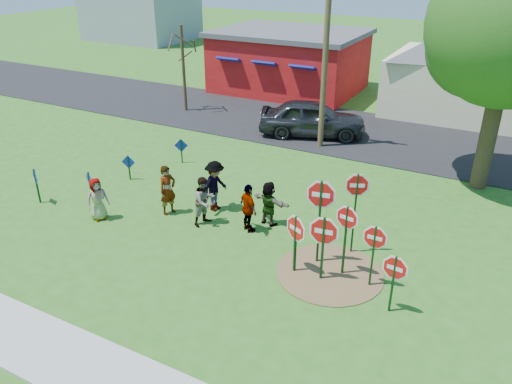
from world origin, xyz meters
The scene contains 26 objects.
ground centered at (0.00, 0.00, 0.00)m, with size 120.00×120.00×0.00m, color #2A5B1A.
sidewalk centered at (0.00, -7.20, 0.04)m, with size 22.00×1.80×0.08m, color #9E9E99.
road centered at (0.00, 11.50, 0.02)m, with size 120.00×7.50×0.04m, color black.
dirt_patch centered at (4.50, -1.00, 0.01)m, with size 3.20×3.20×0.03m, color brown.
red_building centered at (-5.50, 17.99, 1.97)m, with size 9.40×7.69×3.90m.
cream_house centered at (5.50, 18.00, 2.92)m, with size 9.40×9.40×6.50m.
stop_sign_a centered at (3.52, -1.39, 1.33)m, with size 0.98×0.48×2.00m.
stop_sign_b centered at (4.69, 0.41, 2.08)m, with size 0.92×0.42×2.85m.
stop_sign_c centered at (4.83, -0.84, 1.65)m, with size 0.94×0.20×2.37m.
stop_sign_d centered at (5.72, -1.03, 1.45)m, with size 0.95×0.06×2.07m.
stop_sign_e centered at (4.37, -1.38, 1.46)m, with size 1.17×0.16×2.19m.
stop_sign_f centered at (6.50, -1.88, 1.26)m, with size 0.93×0.12×1.83m.
stop_sign_g centered at (3.94, -0.60, 2.02)m, with size 1.16×0.27×2.89m.
blue_diamond_a centered at (-6.84, -1.81, 0.87)m, with size 0.62×0.32×1.40m.
blue_diamond_b centered at (-5.45, -0.54, 0.65)m, with size 0.54×0.25×1.06m.
blue_diamond_c centered at (-5.21, 1.42, 0.67)m, with size 0.57×0.18×1.09m.
blue_diamond_d centered at (-4.36, 3.93, 0.70)m, with size 0.58×0.27×1.14m.
person_a centered at (-3.92, -1.69, 0.78)m, with size 0.77×0.50×1.57m, color #3B5184.
person_b centered at (-1.99, -0.18, 0.92)m, with size 0.67×0.44×1.85m, color #226D57.
person_c centered at (-0.41, -0.21, 0.88)m, with size 0.86×0.67×1.76m, color #9A4438.
person_d centered at (-0.64, 0.84, 0.96)m, with size 1.24×0.71×1.91m, color #39393E.
person_e centered at (1.18, 0.05, 0.87)m, with size 1.01×0.42×1.73m, color #4A2955.
person_f centered at (1.57, 0.80, 0.80)m, with size 1.49×0.47×1.60m, color #24572A.
suv centered at (-0.57, 10.00, 0.95)m, with size 2.14×5.33×1.81m, color #303136.
utility_pole centered at (0.38, 8.77, 4.44)m, with size 2.06×0.26×8.43m.
bare_tree_west centered at (-8.85, 10.62, 3.18)m, with size 1.80×1.80×4.91m.
Camera 1 is at (8.31, -12.86, 8.69)m, focal length 35.00 mm.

